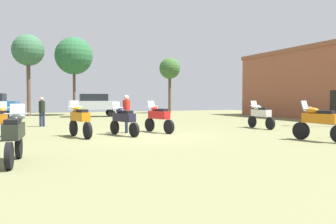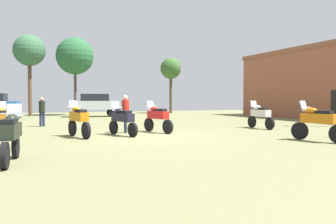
{
  "view_description": "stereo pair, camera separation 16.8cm",
  "coord_description": "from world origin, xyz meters",
  "px_view_note": "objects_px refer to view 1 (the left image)",
  "views": [
    {
      "loc": [
        -4.78,
        -13.67,
        1.62
      ],
      "look_at": [
        3.66,
        6.05,
        0.75
      ],
      "focal_mm": 35.74,
      "sensor_mm": 36.0,
      "label": 1
    },
    {
      "loc": [
        -4.63,
        -13.73,
        1.62
      ],
      "look_at": [
        3.66,
        6.05,
        0.75
      ],
      "focal_mm": 35.74,
      "sensor_mm": 36.0,
      "label": 2
    }
  ],
  "objects_px": {
    "motorcycle_7": "(80,119)",
    "tree_3": "(170,69)",
    "motorcycle_1": "(2,120)",
    "car_2": "(94,103)",
    "tree_2": "(74,56)",
    "tree_5": "(28,51)",
    "motorcycle_6": "(261,115)",
    "brick_building": "(333,83)",
    "motorcycle_8": "(14,134)",
    "motorcycle_4": "(124,119)",
    "person_2": "(42,109)",
    "motorcycle_11": "(319,121)",
    "person_1": "(126,111)",
    "motorcycle_9": "(159,117)"
  },
  "relations": [
    {
      "from": "motorcycle_7",
      "to": "tree_3",
      "type": "xyz_separation_m",
      "value": [
        12.48,
        19.45,
        4.05
      ]
    },
    {
      "from": "motorcycle_1",
      "to": "car_2",
      "type": "distance_m",
      "value": 16.13
    },
    {
      "from": "motorcycle_1",
      "to": "tree_3",
      "type": "relative_size",
      "value": 0.37
    },
    {
      "from": "tree_2",
      "to": "tree_5",
      "type": "relative_size",
      "value": 1.0
    },
    {
      "from": "motorcycle_6",
      "to": "brick_building",
      "type": "bearing_deg",
      "value": 25.28
    },
    {
      "from": "motorcycle_7",
      "to": "tree_5",
      "type": "relative_size",
      "value": 0.28
    },
    {
      "from": "motorcycle_8",
      "to": "tree_5",
      "type": "xyz_separation_m",
      "value": [
        0.58,
        23.96,
        5.17
      ]
    },
    {
      "from": "motorcycle_4",
      "to": "person_2",
      "type": "bearing_deg",
      "value": 98.41
    },
    {
      "from": "brick_building",
      "to": "motorcycle_11",
      "type": "bearing_deg",
      "value": -141.09
    },
    {
      "from": "motorcycle_7",
      "to": "tree_2",
      "type": "xyz_separation_m",
      "value": [
        2.26,
        18.75,
        4.88
      ]
    },
    {
      "from": "motorcycle_6",
      "to": "motorcycle_7",
      "type": "bearing_deg",
      "value": -176.48
    },
    {
      "from": "motorcycle_4",
      "to": "person_1",
      "type": "relative_size",
      "value": 1.18
    },
    {
      "from": "motorcycle_6",
      "to": "motorcycle_11",
      "type": "distance_m",
      "value": 5.43
    },
    {
      "from": "motorcycle_7",
      "to": "motorcycle_1",
      "type": "bearing_deg",
      "value": 151.08
    },
    {
      "from": "motorcycle_6",
      "to": "motorcycle_8",
      "type": "height_order",
      "value": "motorcycle_6"
    },
    {
      "from": "motorcycle_4",
      "to": "tree_3",
      "type": "xyz_separation_m",
      "value": [
        10.64,
        19.49,
        4.08
      ]
    },
    {
      "from": "motorcycle_1",
      "to": "tree_2",
      "type": "relative_size",
      "value": 0.3
    },
    {
      "from": "brick_building",
      "to": "car_2",
      "type": "relative_size",
      "value": 3.69
    },
    {
      "from": "motorcycle_8",
      "to": "motorcycle_11",
      "type": "bearing_deg",
      "value": 7.97
    },
    {
      "from": "motorcycle_7",
      "to": "car_2",
      "type": "height_order",
      "value": "car_2"
    },
    {
      "from": "motorcycle_7",
      "to": "person_2",
      "type": "bearing_deg",
      "value": 86.53
    },
    {
      "from": "motorcycle_1",
      "to": "person_2",
      "type": "xyz_separation_m",
      "value": [
        1.72,
        5.49,
        0.25
      ]
    },
    {
      "from": "motorcycle_11",
      "to": "person_1",
      "type": "height_order",
      "value": "person_1"
    },
    {
      "from": "car_2",
      "to": "person_2",
      "type": "distance_m",
      "value": 10.42
    },
    {
      "from": "motorcycle_9",
      "to": "person_2",
      "type": "bearing_deg",
      "value": 114.04
    },
    {
      "from": "motorcycle_8",
      "to": "tree_2",
      "type": "bearing_deg",
      "value": 85.9
    },
    {
      "from": "brick_building",
      "to": "person_1",
      "type": "relative_size",
      "value": 9.36
    },
    {
      "from": "motorcycle_8",
      "to": "tree_3",
      "type": "distance_m",
      "value": 28.89
    },
    {
      "from": "tree_5",
      "to": "motorcycle_1",
      "type": "bearing_deg",
      "value": -93.66
    },
    {
      "from": "motorcycle_1",
      "to": "brick_building",
      "type": "bearing_deg",
      "value": 7.53
    },
    {
      "from": "motorcycle_6",
      "to": "motorcycle_9",
      "type": "relative_size",
      "value": 1.05
    },
    {
      "from": "car_2",
      "to": "motorcycle_9",
      "type": "bearing_deg",
      "value": -173.61
    },
    {
      "from": "brick_building",
      "to": "motorcycle_4",
      "type": "relative_size",
      "value": 7.9
    },
    {
      "from": "person_2",
      "to": "tree_3",
      "type": "relative_size",
      "value": 0.28
    },
    {
      "from": "motorcycle_1",
      "to": "motorcycle_11",
      "type": "distance_m",
      "value": 12.26
    },
    {
      "from": "person_2",
      "to": "motorcycle_9",
      "type": "bearing_deg",
      "value": -68.38
    },
    {
      "from": "motorcycle_1",
      "to": "motorcycle_7",
      "type": "bearing_deg",
      "value": -18.39
    },
    {
      "from": "motorcycle_6",
      "to": "tree_3",
      "type": "xyz_separation_m",
      "value": [
        2.98,
        19.05,
        4.06
      ]
    },
    {
      "from": "person_1",
      "to": "person_2",
      "type": "distance_m",
      "value": 6.31
    },
    {
      "from": "person_2",
      "to": "tree_5",
      "type": "xyz_separation_m",
      "value": [
        -0.55,
        12.67,
        4.91
      ]
    },
    {
      "from": "motorcycle_1",
      "to": "motorcycle_11",
      "type": "relative_size",
      "value": 1.05
    },
    {
      "from": "motorcycle_9",
      "to": "car_2",
      "type": "distance_m",
      "value": 15.04
    },
    {
      "from": "motorcycle_6",
      "to": "person_1",
      "type": "height_order",
      "value": "person_1"
    },
    {
      "from": "tree_5",
      "to": "tree_3",
      "type": "bearing_deg",
      "value": 2.09
    },
    {
      "from": "motorcycle_11",
      "to": "tree_5",
      "type": "relative_size",
      "value": 0.29
    },
    {
      "from": "tree_3",
      "to": "tree_5",
      "type": "distance_m",
      "value": 14.26
    },
    {
      "from": "person_1",
      "to": "person_2",
      "type": "height_order",
      "value": "person_1"
    },
    {
      "from": "motorcycle_9",
      "to": "motorcycle_1",
      "type": "bearing_deg",
      "value": 161.62
    },
    {
      "from": "motorcycle_8",
      "to": "motorcycle_9",
      "type": "xyz_separation_m",
      "value": [
        6.01,
        5.57,
        0.01
      ]
    },
    {
      "from": "motorcycle_9",
      "to": "tree_5",
      "type": "xyz_separation_m",
      "value": [
        -5.43,
        18.39,
        5.16
      ]
    }
  ]
}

